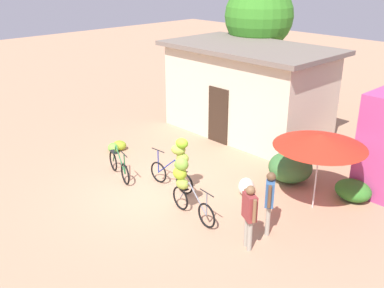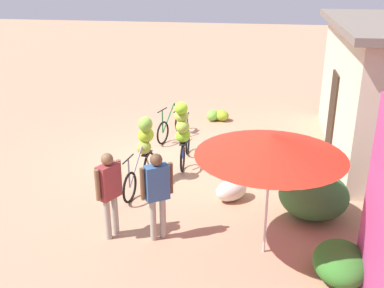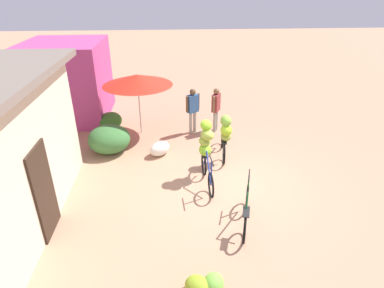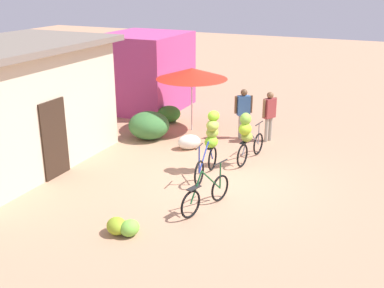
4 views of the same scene
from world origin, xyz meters
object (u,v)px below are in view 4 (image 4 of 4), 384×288
(building_low, at_px, (5,107))
(bicycle_near_pile, at_px, (211,138))
(market_umbrella, at_px, (192,73))
(bicycle_center_loaded, at_px, (247,134))
(person_bystander, at_px, (243,109))
(produce_sack, at_px, (189,142))
(shop_pink, at_px, (145,72))
(person_vendor, at_px, (269,112))
(banana_pile_on_ground, at_px, (122,227))
(bicycle_leftmost, at_px, (206,194))

(building_low, height_order, bicycle_near_pile, building_low)
(market_umbrella, xyz_separation_m, bicycle_center_loaded, (-2.13, -2.61, -1.04))
(person_bystander, bearing_deg, bicycle_near_pile, -177.46)
(market_umbrella, distance_m, bicycle_near_pile, 3.79)
(bicycle_center_loaded, bearing_deg, produce_sack, 77.24)
(bicycle_center_loaded, bearing_deg, market_umbrella, 50.76)
(building_low, distance_m, bicycle_center_loaded, 6.42)
(market_umbrella, distance_m, bicycle_center_loaded, 3.53)
(shop_pink, xyz_separation_m, person_vendor, (-1.86, -5.43, -0.47))
(bicycle_near_pile, distance_m, banana_pile_on_ground, 3.72)
(bicycle_leftmost, relative_size, banana_pile_on_ground, 1.98)
(banana_pile_on_ground, relative_size, person_bystander, 0.52)
(shop_pink, relative_size, person_vendor, 2.03)
(building_low, relative_size, banana_pile_on_ground, 7.56)
(building_low, bearing_deg, bicycle_center_loaded, -64.14)
(market_umbrella, bearing_deg, person_vendor, -90.71)
(shop_pink, height_order, produce_sack, shop_pink)
(bicycle_near_pile, distance_m, bicycle_center_loaded, 1.18)
(bicycle_near_pile, bearing_deg, bicycle_leftmost, -160.40)
(market_umbrella, bearing_deg, bicycle_center_loaded, -129.24)
(bicycle_center_loaded, bearing_deg, shop_pink, 53.79)
(banana_pile_on_ground, distance_m, produce_sack, 5.09)
(banana_pile_on_ground, bearing_deg, bicycle_center_loaded, -13.13)
(banana_pile_on_ground, bearing_deg, bicycle_leftmost, -32.45)
(bicycle_center_loaded, bearing_deg, banana_pile_on_ground, 166.87)
(bicycle_center_loaded, xyz_separation_m, banana_pile_on_ground, (-4.58, 1.07, -0.70))
(market_umbrella, bearing_deg, banana_pile_on_ground, -167.05)
(building_low, xyz_separation_m, person_vendor, (4.88, -5.75, -0.70))
(bicycle_leftmost, distance_m, person_vendor, 5.01)
(bicycle_center_loaded, bearing_deg, bicycle_leftmost, -179.69)
(bicycle_center_loaded, height_order, person_vendor, person_vendor)
(market_umbrella, height_order, produce_sack, market_umbrella)
(market_umbrella, xyz_separation_m, bicycle_leftmost, (-5.01, -2.63, -1.56))
(person_bystander, bearing_deg, bicycle_leftmost, -170.61)
(shop_pink, height_order, person_bystander, shop_pink)
(building_low, xyz_separation_m, bicycle_near_pile, (1.81, -5.07, -0.70))
(shop_pink, xyz_separation_m, person_bystander, (-1.93, -4.61, -0.46))
(building_low, bearing_deg, banana_pile_on_ground, -111.14)
(bicycle_near_pile, xyz_separation_m, person_bystander, (3.00, 0.13, 0.02))
(bicycle_leftmost, bearing_deg, shop_pink, 38.43)
(person_vendor, height_order, person_bystander, person_bystander)
(person_bystander, bearing_deg, market_umbrella, 86.80)
(building_low, xyz_separation_m, market_umbrella, (4.91, -3.12, 0.26))
(bicycle_leftmost, xyz_separation_m, banana_pile_on_ground, (-1.71, 1.08, -0.18))
(building_low, height_order, market_umbrella, building_low)
(bicycle_leftmost, bearing_deg, bicycle_near_pile, 19.60)
(shop_pink, bearing_deg, bicycle_leftmost, -141.57)
(bicycle_near_pile, relative_size, person_bystander, 1.05)
(produce_sack, bearing_deg, building_low, 130.19)
(bicycle_leftmost, bearing_deg, building_low, 89.03)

